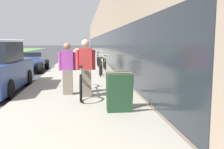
# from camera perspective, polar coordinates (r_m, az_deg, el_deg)

# --- Properties ---
(sidewalk_slab) EXTENTS (3.57, 70.00, 0.12)m
(sidewalk_slab) POSITION_cam_1_polar(r_m,az_deg,el_deg) (26.55, -6.82, 3.94)
(sidewalk_slab) COLOR gray
(sidewalk_slab) RESTS_ON ground
(storefront_facade) EXTENTS (10.01, 70.00, 5.59)m
(storefront_facade) POSITION_cam_1_polar(r_m,az_deg,el_deg) (35.15, 4.54, 9.29)
(storefront_facade) COLOR gray
(storefront_facade) RESTS_ON ground
(tandem_bicycle) EXTENTS (0.52, 2.82, 0.93)m
(tandem_bicycle) POSITION_cam_1_polar(r_m,az_deg,el_deg) (7.58, -7.04, -1.49)
(tandem_bicycle) COLOR black
(tandem_bicycle) RESTS_ON sidewalk_slab
(person_rider) EXTENTS (0.56, 0.22, 1.64)m
(person_rider) POSITION_cam_1_polar(r_m,az_deg,el_deg) (7.16, -6.03, 1.47)
(person_rider) COLOR #756B5B
(person_rider) RESTS_ON sidewalk_slab
(person_bystander) EXTENTS (0.53, 0.21, 1.55)m
(person_bystander) POSITION_cam_1_polar(r_m,az_deg,el_deg) (7.52, -10.13, 1.30)
(person_bystander) COLOR #756B5B
(person_bystander) RESTS_ON sidewalk_slab
(bike_rack_hoop) EXTENTS (0.05, 0.60, 0.84)m
(bike_rack_hoop) POSITION_cam_1_polar(r_m,az_deg,el_deg) (11.43, -2.78, 2.18)
(bike_rack_hoop) COLOR black
(bike_rack_hoop) RESTS_ON sidewalk_slab
(cruiser_bike_nearest) EXTENTS (0.52, 1.66, 0.86)m
(cruiser_bike_nearest) POSITION_cam_1_polar(r_m,az_deg,el_deg) (12.25, -2.58, 1.85)
(cruiser_bike_nearest) COLOR black
(cruiser_bike_nearest) RESTS_ON sidewalk_slab
(cruiser_bike_middle) EXTENTS (0.52, 1.62, 0.83)m
(cruiser_bike_middle) POSITION_cam_1_polar(r_m,az_deg,el_deg) (14.26, -1.73, 2.61)
(cruiser_bike_middle) COLOR black
(cruiser_bike_middle) RESTS_ON sidewalk_slab
(cruiser_bike_farthest) EXTENTS (0.52, 1.83, 0.95)m
(cruiser_bike_farthest) POSITION_cam_1_polar(r_m,az_deg,el_deg) (16.18, -3.27, 3.33)
(cruiser_bike_farthest) COLOR black
(cruiser_bike_farthest) RESTS_ON sidewalk_slab
(sandwich_board_sign) EXTENTS (0.56, 0.56, 0.90)m
(sandwich_board_sign) POSITION_cam_1_polar(r_m,az_deg,el_deg) (5.62, 1.68, -4.04)
(sandwich_board_sign) COLOR #23472D
(sandwich_board_sign) RESTS_ON sidewalk_slab
(vintage_roadster_curbside) EXTENTS (1.84, 3.95, 1.07)m
(vintage_roadster_curbside) POSITION_cam_1_polar(r_m,az_deg,el_deg) (15.02, -18.41, 2.44)
(vintage_roadster_curbside) COLOR navy
(vintage_roadster_curbside) RESTS_ON ground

